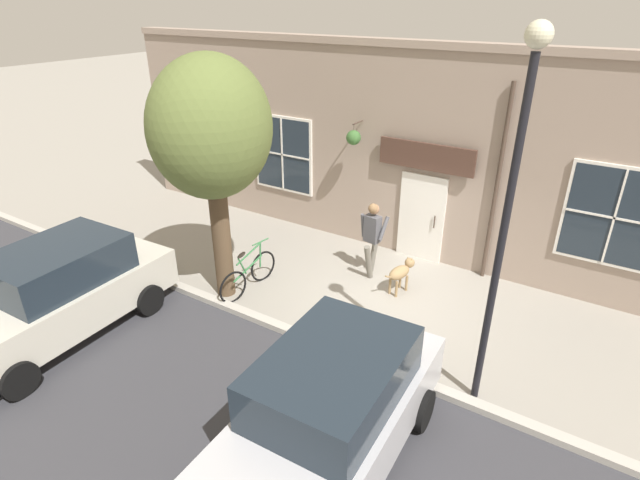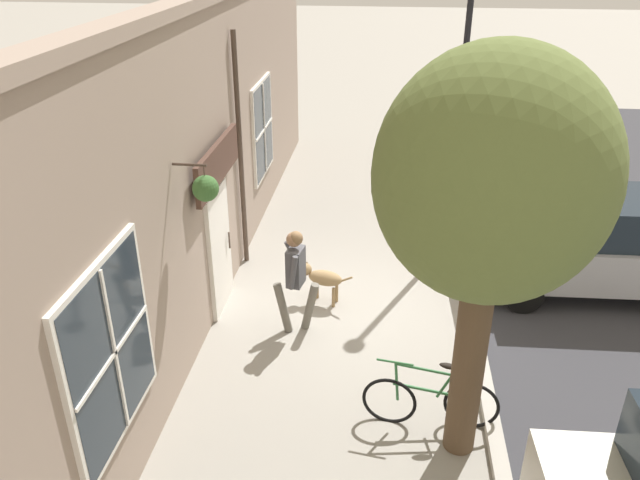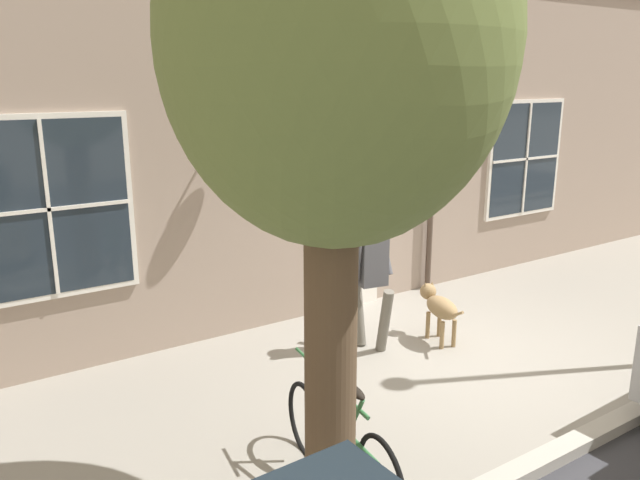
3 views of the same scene
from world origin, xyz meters
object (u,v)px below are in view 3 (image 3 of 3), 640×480
at_px(pedestrian_walking, 372,268).
at_px(dog_on_leash, 439,306).
at_px(leaning_bicycle, 340,442).
at_px(street_tree_by_curb, 329,53).

height_order(pedestrian_walking, dog_on_leash, pedestrian_walking).
relative_size(pedestrian_walking, dog_on_leash, 1.77).
xyz_separation_m(dog_on_leash, leaning_bicycle, (1.70, -2.77, -0.09)).
distance_m(pedestrian_walking, leaning_bicycle, 2.84).
bearing_deg(leaning_bicycle, pedestrian_walking, 136.47).
height_order(street_tree_by_curb, leaning_bicycle, street_tree_by_curb).
relative_size(dog_on_leash, street_tree_by_curb, 0.20).
bearing_deg(dog_on_leash, leaning_bicycle, -58.46).
height_order(dog_on_leash, leaning_bicycle, leaning_bicycle).
relative_size(dog_on_leash, leaning_bicycle, 0.56).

